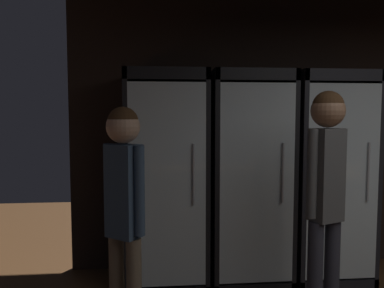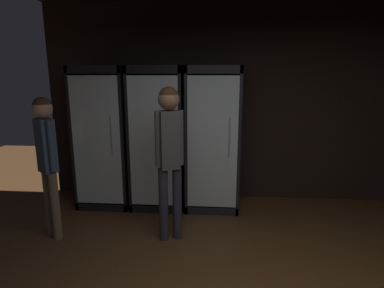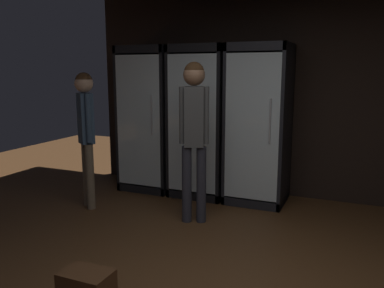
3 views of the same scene
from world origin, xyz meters
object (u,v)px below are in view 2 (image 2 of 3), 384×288
(cooler_far_left, at_px, (107,138))
(shopper_far, at_px, (47,151))
(cooler_left, at_px, (159,138))
(shopper_near, at_px, (169,146))
(cooler_center, at_px, (213,139))

(cooler_far_left, relative_size, shopper_far, 1.21)
(cooler_far_left, distance_m, shopper_far, 1.11)
(shopper_far, bearing_deg, cooler_left, 45.86)
(cooler_far_left, xyz_separation_m, shopper_near, (1.05, -1.01, 0.13))
(cooler_left, relative_size, shopper_near, 1.13)
(shopper_near, height_order, shopper_far, shopper_near)
(cooler_far_left, height_order, cooler_left, same)
(cooler_center, bearing_deg, cooler_far_left, 179.91)
(cooler_far_left, distance_m, cooler_center, 1.49)
(cooler_center, distance_m, shopper_near, 1.11)
(cooler_center, height_order, shopper_near, cooler_center)
(cooler_far_left, distance_m, cooler_left, 0.75)
(cooler_left, relative_size, cooler_center, 1.00)
(cooler_far_left, bearing_deg, cooler_center, -0.09)
(cooler_center, relative_size, shopper_far, 1.21)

